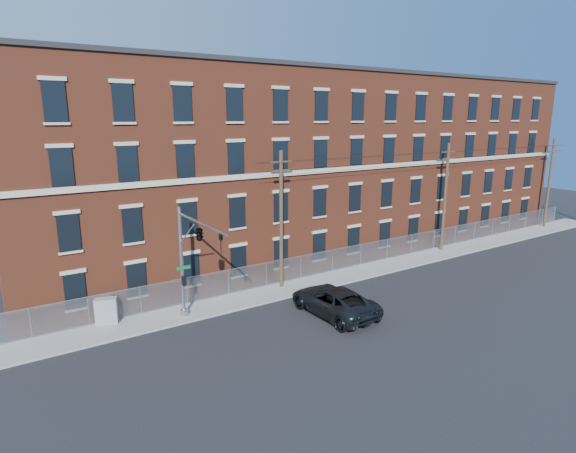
# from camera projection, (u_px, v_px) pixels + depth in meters

# --- Properties ---
(ground) EXTENTS (140.00, 140.00, 0.00)m
(ground) POSITION_uv_depth(u_px,v_px,m) (303.00, 320.00, 29.32)
(ground) COLOR black
(ground) RESTS_ON ground
(sidewalk) EXTENTS (65.00, 3.00, 0.12)m
(sidewalk) POSITION_uv_depth(u_px,v_px,m) (384.00, 266.00, 39.80)
(sidewalk) COLOR gray
(sidewalk) RESTS_ON ground
(mill_building) EXTENTS (55.30, 14.32, 16.30)m
(mill_building) POSITION_uv_depth(u_px,v_px,m) (322.00, 162.00, 45.24)
(mill_building) COLOR brown
(mill_building) RESTS_ON ground
(chain_link_fence) EXTENTS (59.06, 0.06, 1.85)m
(chain_link_fence) POSITION_uv_depth(u_px,v_px,m) (374.00, 251.00, 40.63)
(chain_link_fence) COLOR #A5A8AD
(chain_link_fence) RESTS_ON ground
(traffic_signal_mast) EXTENTS (0.90, 6.75, 7.00)m
(traffic_signal_mast) POSITION_uv_depth(u_px,v_px,m) (195.00, 243.00, 26.66)
(traffic_signal_mast) COLOR #9EA0A5
(traffic_signal_mast) RESTS_ON ground
(utility_pole_near) EXTENTS (1.80, 0.28, 10.00)m
(utility_pole_near) POSITION_uv_depth(u_px,v_px,m) (281.00, 217.00, 33.74)
(utility_pole_near) COLOR #433221
(utility_pole_near) RESTS_ON ground
(utility_pole_mid) EXTENTS (1.80, 0.28, 10.00)m
(utility_pole_mid) POSITION_uv_depth(u_px,v_px,m) (445.00, 195.00, 43.38)
(utility_pole_mid) COLOR #433221
(utility_pole_mid) RESTS_ON ground
(utility_pole_far) EXTENTS (1.80, 0.28, 10.00)m
(utility_pole_far) POSITION_uv_depth(u_px,v_px,m) (549.00, 181.00, 53.02)
(utility_pole_far) COLOR #433221
(utility_pole_far) RESTS_ON ground
(overhead_wires) EXTENTS (40.00, 0.62, 0.62)m
(overhead_wires) POSITION_uv_depth(u_px,v_px,m) (448.00, 154.00, 42.52)
(overhead_wires) COLOR black
(overhead_wires) RESTS_ON ground
(pickup_truck) EXTENTS (3.12, 6.54, 1.80)m
(pickup_truck) POSITION_uv_depth(u_px,v_px,m) (334.00, 301.00, 30.05)
(pickup_truck) COLOR black
(pickup_truck) RESTS_ON ground
(utility_cabinet) EXTENTS (1.42, 1.04, 1.60)m
(utility_cabinet) POSITION_uv_depth(u_px,v_px,m) (106.00, 311.00, 28.45)
(utility_cabinet) COLOR gray
(utility_cabinet) RESTS_ON sidewalk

